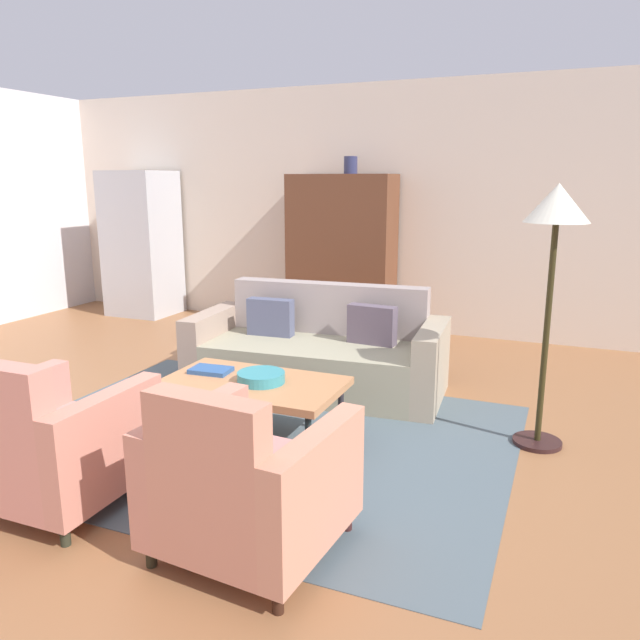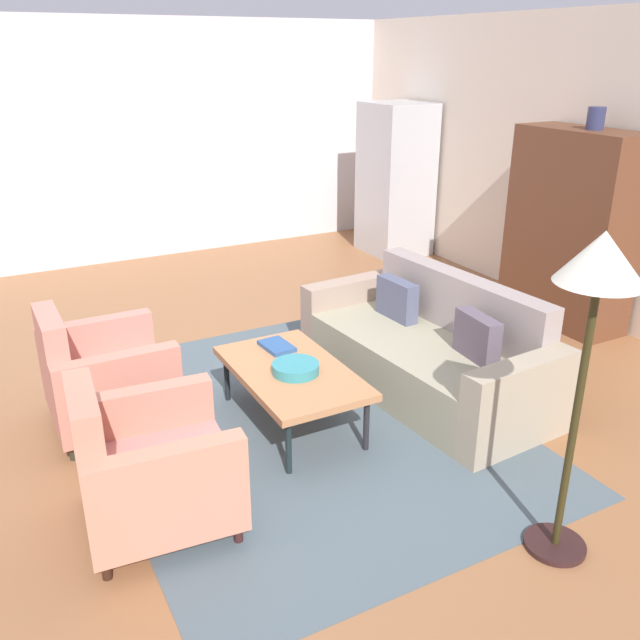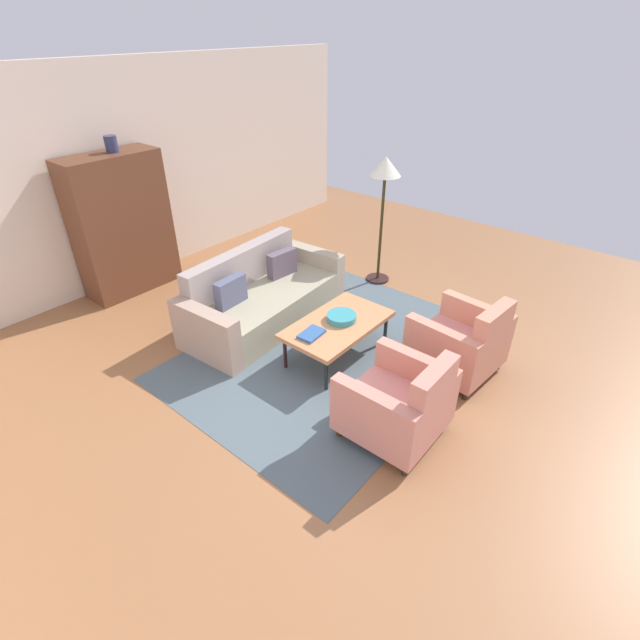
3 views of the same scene
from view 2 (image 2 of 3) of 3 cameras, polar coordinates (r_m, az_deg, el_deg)
name	(u,v)px [view 2 (image 2 of 3)]	position (r m, az deg, el deg)	size (l,w,h in m)	color
ground_plane	(261,410)	(4.96, -5.01, -7.62)	(10.30, 10.30, 0.00)	#95613B
wall_back	(631,176)	(6.68, 24.88, 11.03)	(8.58, 0.12, 2.80)	beige
wall_left	(112,145)	(8.51, -17.25, 14.05)	(0.12, 7.23, 2.80)	silver
area_rug	(299,421)	(4.81, -1.82, -8.54)	(3.40, 2.60, 0.01)	#4E5D65
couch	(430,352)	(5.22, 9.36, -2.72)	(2.16, 1.05, 0.86)	gray
coffee_table	(291,374)	(4.61, -2.44, -4.58)	(1.20, 0.70, 0.42)	black
armchair_left	(100,381)	(4.84, -18.19, -4.93)	(0.81, 0.81, 0.88)	#362915
armchair_right	(145,471)	(3.82, -14.67, -12.29)	(0.86, 0.86, 0.88)	black
fruit_bowl	(296,368)	(4.52, -2.09, -4.10)	(0.32, 0.32, 0.07)	teal
book_stack	(277,346)	(4.90, -3.69, -2.22)	(0.29, 0.20, 0.03)	#2C548F
cabinet	(571,229)	(6.68, 20.54, 7.26)	(1.20, 0.51, 1.80)	brown
vase_tall	(596,118)	(6.46, 22.39, 15.57)	(0.15, 0.15, 0.19)	navy
refrigerator	(395,180)	(8.63, 6.43, 11.77)	(0.80, 0.73, 1.85)	#B7BABF
floor_lamp	(597,290)	(3.26, 22.43, 2.33)	(0.40, 0.40, 1.72)	black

